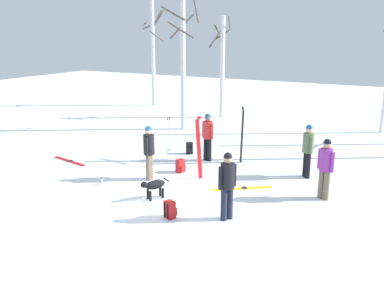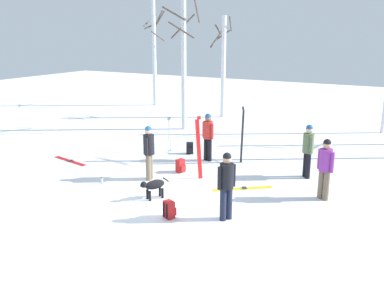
{
  "view_description": "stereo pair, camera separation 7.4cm",
  "coord_description": "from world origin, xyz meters",
  "px_view_note": "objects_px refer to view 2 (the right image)",
  "views": [
    {
      "loc": [
        5.92,
        -8.79,
        4.47
      ],
      "look_at": [
        -0.27,
        2.67,
        1.0
      ],
      "focal_mm": 39.28,
      "sensor_mm": 36.0,
      "label": 1
    },
    {
      "loc": [
        5.98,
        -8.75,
        4.47
      ],
      "look_at": [
        -0.27,
        2.67,
        1.0
      ],
      "focal_mm": 39.28,
      "sensor_mm": 36.0,
      "label": 2
    }
  ],
  "objects_px": {
    "ski_poles_0": "(169,134)",
    "water_bottle_1": "(152,148)",
    "dog": "(153,186)",
    "ski_pair_planted_0": "(199,148)",
    "person_2": "(227,182)",
    "person_3": "(325,165)",
    "backpack_1": "(169,210)",
    "birch_tree_2": "(223,65)",
    "person_4": "(149,149)",
    "birch_tree_0": "(154,50)",
    "ski_pair_lying_1": "(70,161)",
    "ski_pair_planted_1": "(242,135)",
    "person_1": "(208,134)",
    "backpack_2": "(181,166)",
    "backpack_0": "(190,148)",
    "person_0": "(308,148)",
    "birch_tree_1": "(184,44)",
    "water_bottle_0": "(102,181)",
    "ski_pair_lying_0": "(243,189)"
  },
  "relations": [
    {
      "from": "backpack_0",
      "to": "water_bottle_0",
      "type": "bearing_deg",
      "value": -100.06
    },
    {
      "from": "ski_pair_lying_1",
      "to": "ski_pair_lying_0",
      "type": "bearing_deg",
      "value": 3.59
    },
    {
      "from": "backpack_0",
      "to": "birch_tree_1",
      "type": "xyz_separation_m",
      "value": [
        -2.29,
        3.55,
        3.75
      ]
    },
    {
      "from": "person_2",
      "to": "person_3",
      "type": "distance_m",
      "value": 3.08
    },
    {
      "from": "dog",
      "to": "water_bottle_0",
      "type": "xyz_separation_m",
      "value": [
        -2.04,
        0.22,
        -0.29
      ]
    },
    {
      "from": "dog",
      "to": "water_bottle_0",
      "type": "height_order",
      "value": "dog"
    },
    {
      "from": "ski_pair_lying_0",
      "to": "person_2",
      "type": "bearing_deg",
      "value": -79.12
    },
    {
      "from": "person_2",
      "to": "ski_poles_0",
      "type": "distance_m",
      "value": 6.25
    },
    {
      "from": "ski_pair_planted_1",
      "to": "ski_pair_lying_0",
      "type": "xyz_separation_m",
      "value": [
        1.02,
        -2.39,
        -0.99
      ]
    },
    {
      "from": "ski_pair_planted_1",
      "to": "backpack_1",
      "type": "height_order",
      "value": "ski_pair_planted_1"
    },
    {
      "from": "person_3",
      "to": "dog",
      "type": "distance_m",
      "value": 4.73
    },
    {
      "from": "birch_tree_1",
      "to": "ski_pair_planted_1",
      "type": "bearing_deg",
      "value": -39.53
    },
    {
      "from": "ski_poles_0",
      "to": "water_bottle_1",
      "type": "bearing_deg",
      "value": -172.42
    },
    {
      "from": "backpack_2",
      "to": "birch_tree_0",
      "type": "xyz_separation_m",
      "value": [
        -8.09,
        10.72,
        3.22
      ]
    },
    {
      "from": "person_3",
      "to": "birch_tree_2",
      "type": "height_order",
      "value": "birch_tree_2"
    },
    {
      "from": "ski_poles_0",
      "to": "birch_tree_0",
      "type": "xyz_separation_m",
      "value": [
        -6.51,
        8.86,
        2.7
      ]
    },
    {
      "from": "person_0",
      "to": "person_4",
      "type": "relative_size",
      "value": 1.0
    },
    {
      "from": "person_0",
      "to": "backpack_1",
      "type": "xyz_separation_m",
      "value": [
        -2.24,
        -4.66,
        -0.77
      ]
    },
    {
      "from": "backpack_1",
      "to": "birch_tree_1",
      "type": "height_order",
      "value": "birch_tree_1"
    },
    {
      "from": "person_2",
      "to": "water_bottle_0",
      "type": "distance_m",
      "value": 4.45
    },
    {
      "from": "ski_pair_planted_0",
      "to": "ski_pair_lying_0",
      "type": "relative_size",
      "value": 1.32
    },
    {
      "from": "backpack_2",
      "to": "birch_tree_2",
      "type": "bearing_deg",
      "value": 106.48
    },
    {
      "from": "birch_tree_1",
      "to": "ski_pair_planted_0",
      "type": "bearing_deg",
      "value": -56.47
    },
    {
      "from": "ski_poles_0",
      "to": "water_bottle_0",
      "type": "bearing_deg",
      "value": -89.36
    },
    {
      "from": "backpack_0",
      "to": "dog",
      "type": "bearing_deg",
      "value": -73.62
    },
    {
      "from": "ski_pair_lying_0",
      "to": "birch_tree_0",
      "type": "height_order",
      "value": "birch_tree_0"
    },
    {
      "from": "person_4",
      "to": "birch_tree_2",
      "type": "xyz_separation_m",
      "value": [
        -2.21,
        10.25,
        1.83
      ]
    },
    {
      "from": "water_bottle_0",
      "to": "water_bottle_1",
      "type": "bearing_deg",
      "value": 101.29
    },
    {
      "from": "water_bottle_1",
      "to": "ski_pair_planted_1",
      "type": "bearing_deg",
      "value": 2.77
    },
    {
      "from": "ski_poles_0",
      "to": "backpack_1",
      "type": "relative_size",
      "value": 3.11
    },
    {
      "from": "ski_pair_planted_0",
      "to": "backpack_2",
      "type": "bearing_deg",
      "value": 161.09
    },
    {
      "from": "person_4",
      "to": "birch_tree_0",
      "type": "xyz_separation_m",
      "value": [
        -7.58,
        11.78,
        2.45
      ]
    },
    {
      "from": "ski_pair_lying_1",
      "to": "ski_pair_planted_0",
      "type": "bearing_deg",
      "value": 6.6
    },
    {
      "from": "backpack_1",
      "to": "backpack_2",
      "type": "height_order",
      "value": "same"
    },
    {
      "from": "backpack_1",
      "to": "birch_tree_2",
      "type": "relative_size",
      "value": 0.08
    },
    {
      "from": "backpack_1",
      "to": "birch_tree_2",
      "type": "height_order",
      "value": "birch_tree_2"
    },
    {
      "from": "backpack_0",
      "to": "birch_tree_2",
      "type": "height_order",
      "value": "birch_tree_2"
    },
    {
      "from": "person_0",
      "to": "person_3",
      "type": "relative_size",
      "value": 1.0
    },
    {
      "from": "water_bottle_1",
      "to": "birch_tree_1",
      "type": "relative_size",
      "value": 0.03
    },
    {
      "from": "person_1",
      "to": "person_3",
      "type": "relative_size",
      "value": 1.0
    },
    {
      "from": "person_1",
      "to": "birch_tree_0",
      "type": "xyz_separation_m",
      "value": [
        -8.29,
        9.11,
        2.45
      ]
    },
    {
      "from": "dog",
      "to": "ski_pair_planted_0",
      "type": "distance_m",
      "value": 2.18
    },
    {
      "from": "ski_poles_0",
      "to": "water_bottle_0",
      "type": "xyz_separation_m",
      "value": [
        0.04,
        -3.99,
        -0.63
      ]
    },
    {
      "from": "person_1",
      "to": "backpack_2",
      "type": "height_order",
      "value": "person_1"
    },
    {
      "from": "water_bottle_0",
      "to": "birch_tree_0",
      "type": "height_order",
      "value": "birch_tree_0"
    },
    {
      "from": "backpack_2",
      "to": "water_bottle_1",
      "type": "relative_size",
      "value": 1.89
    },
    {
      "from": "ski_pair_planted_0",
      "to": "ski_pair_planted_1",
      "type": "xyz_separation_m",
      "value": [
        0.54,
        2.22,
        0.0
      ]
    },
    {
      "from": "ski_poles_0",
      "to": "person_1",
      "type": "bearing_deg",
      "value": -8.3
    },
    {
      "from": "backpack_1",
      "to": "water_bottle_1",
      "type": "height_order",
      "value": "backpack_1"
    },
    {
      "from": "person_0",
      "to": "birch_tree_0",
      "type": "bearing_deg",
      "value": 142.08
    }
  ]
}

